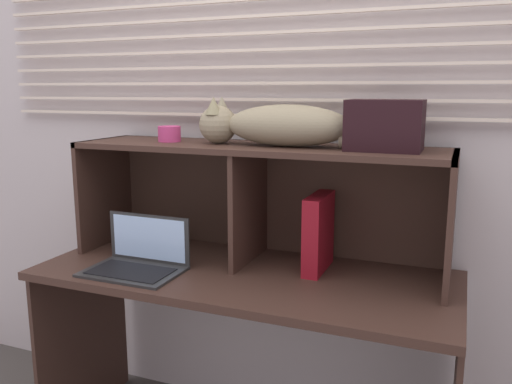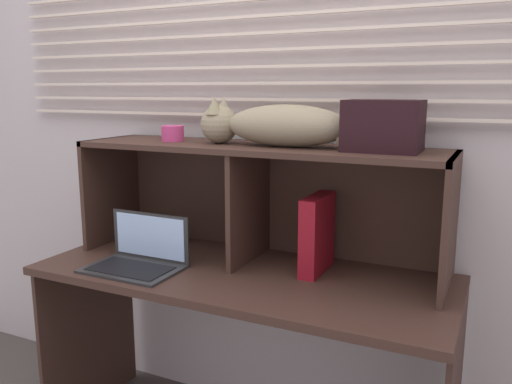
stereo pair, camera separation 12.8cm
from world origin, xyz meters
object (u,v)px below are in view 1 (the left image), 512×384
Objects in this scene: binder_upright at (318,233)px; book_stack at (151,242)px; small_basket at (169,134)px; laptop at (138,260)px; storage_box at (385,125)px; cat at (278,126)px.

book_stack is at bearing 179.93° from binder_upright.
binder_upright is 1.25× the size of book_stack.
book_stack is 0.48m from small_basket.
binder_upright is (0.63, 0.26, 0.11)m from laptop.
laptop is 1.39× the size of storage_box.
small_basket reaches higher than binder_upright.
laptop is 0.28m from book_stack.
laptop is 0.69m from binder_upright.
binder_upright is at bearing 180.00° from storage_box.
laptop is 3.88× the size of small_basket.
cat is 2.86× the size of binder_upright.
laptop is at bearing -157.86° from binder_upright.
binder_upright is 3.17× the size of small_basket.
cat is at bearing -0.09° from book_stack.
storage_box is at bearing 0.00° from small_basket.
storage_box is (0.86, 0.00, 0.06)m from small_basket.
storage_box reaches higher than small_basket.
laptop is (-0.46, -0.26, -0.50)m from cat.
laptop is at bearing -89.71° from small_basket.
cat reaches higher than storage_box.
laptop is at bearing -151.11° from cat.
small_basket is at bearing 180.00° from binder_upright.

